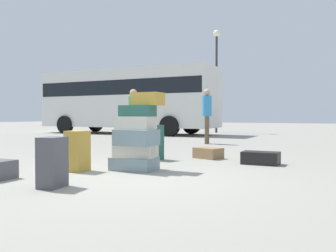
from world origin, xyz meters
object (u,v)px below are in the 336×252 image
(suitcase_tan_white_trunk, at_px, (77,151))
(lamp_post, at_px, (217,65))
(suitcase_tower, at_px, (137,137))
(person_passerby_in_red, at_px, (133,112))
(person_bearded_onlooker, at_px, (207,111))
(suitcase_teal_upright_blue, at_px, (154,142))
(suitcase_black_left_side, at_px, (261,158))
(suitcase_brown_behind_tower, at_px, (208,153))
(suitcase_charcoal_foreground_far, at_px, (52,162))
(parked_bus, at_px, (128,97))

(suitcase_tan_white_trunk, distance_m, lamp_post, 14.29)
(suitcase_tower, bearing_deg, person_passerby_in_red, 123.66)
(person_bearded_onlooker, bearing_deg, suitcase_teal_upright_blue, -7.41)
(suitcase_black_left_side, relative_size, person_passerby_in_red, 0.40)
(suitcase_brown_behind_tower, relative_size, suitcase_teal_upright_blue, 0.77)
(suitcase_charcoal_foreground_far, bearing_deg, person_passerby_in_red, 103.05)
(suitcase_charcoal_foreground_far, bearing_deg, parked_bus, 109.48)
(suitcase_teal_upright_blue, xyz_separation_m, person_passerby_in_red, (-2.20, 2.61, 0.66))
(suitcase_charcoal_foreground_far, xyz_separation_m, suitcase_tan_white_trunk, (-0.64, 1.18, 0.01))
(suitcase_tower, bearing_deg, suitcase_brown_behind_tower, 77.56)
(person_bearded_onlooker, bearing_deg, suitcase_tan_white_trunk, -12.87)
(suitcase_charcoal_foreground_far, xyz_separation_m, person_passerby_in_red, (-2.46, 5.69, 0.69))
(suitcase_black_left_side, relative_size, suitcase_brown_behind_tower, 1.21)
(person_bearded_onlooker, bearing_deg, suitcase_black_left_side, 18.45)
(parked_bus, bearing_deg, lamp_post, 39.44)
(suitcase_charcoal_foreground_far, xyz_separation_m, parked_bus, (-6.75, 11.77, 1.51))
(suitcase_tan_white_trunk, relative_size, person_bearded_onlooker, 0.37)
(suitcase_tan_white_trunk, distance_m, person_bearded_onlooker, 6.39)
(suitcase_tan_white_trunk, bearing_deg, suitcase_charcoal_foreground_far, -64.00)
(suitcase_black_left_side, xyz_separation_m, suitcase_teal_upright_blue, (-2.12, -0.33, 0.24))
(person_passerby_in_red, distance_m, lamp_post, 9.56)
(suitcase_brown_behind_tower, bearing_deg, suitcase_teal_upright_blue, -122.10)
(suitcase_tower, xyz_separation_m, suitcase_tan_white_trunk, (-0.81, -0.54, -0.23))
(suitcase_teal_upright_blue, xyz_separation_m, lamp_post, (-2.88, 11.78, 3.26))
(suitcase_tower, xyz_separation_m, person_passerby_in_red, (-2.64, 3.96, 0.46))
(suitcase_tower, relative_size, suitcase_black_left_side, 1.93)
(suitcase_tower, bearing_deg, suitcase_tan_white_trunk, -146.30)
(suitcase_tan_white_trunk, relative_size, parked_bus, 0.07)
(suitcase_black_left_side, bearing_deg, suitcase_brown_behind_tower, 160.10)
(suitcase_charcoal_foreground_far, xyz_separation_m, suitcase_brown_behind_tower, (0.64, 3.82, -0.21))
(suitcase_tan_white_trunk, height_order, suitcase_teal_upright_blue, suitcase_teal_upright_blue)
(suitcase_charcoal_foreground_far, height_order, lamp_post, lamp_post)
(suitcase_black_left_side, relative_size, suitcase_teal_upright_blue, 0.94)
(parked_bus, bearing_deg, suitcase_charcoal_foreground_far, -61.32)
(suitcase_tower, relative_size, person_passerby_in_red, 0.76)
(suitcase_brown_behind_tower, bearing_deg, person_passerby_in_red, 167.42)
(suitcase_tan_white_trunk, distance_m, parked_bus, 12.32)
(suitcase_charcoal_foreground_far, distance_m, parked_bus, 13.65)
(person_passerby_in_red, bearing_deg, suitcase_tower, -3.50)
(suitcase_brown_behind_tower, distance_m, suitcase_tan_white_trunk, 2.94)
(suitcase_black_left_side, xyz_separation_m, suitcase_brown_behind_tower, (-1.21, 0.42, -0.00))
(suitcase_brown_behind_tower, xyz_separation_m, suitcase_teal_upright_blue, (-0.91, -0.75, 0.25))
(person_passerby_in_red, xyz_separation_m, lamp_post, (-0.69, 9.17, 2.61))
(parked_bus, bearing_deg, suitcase_teal_upright_blue, -54.45)
(suitcase_brown_behind_tower, bearing_deg, parked_bus, 151.36)
(suitcase_brown_behind_tower, xyz_separation_m, parked_bus, (-7.39, 7.95, 1.72))
(person_passerby_in_red, bearing_deg, suitcase_black_left_side, 24.96)
(suitcase_teal_upright_blue, bearing_deg, parked_bus, 142.28)
(suitcase_black_left_side, xyz_separation_m, person_passerby_in_red, (-4.31, 2.28, 0.90))
(suitcase_charcoal_foreground_far, bearing_deg, suitcase_tower, 73.79)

